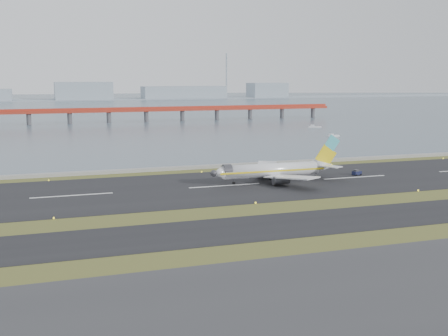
# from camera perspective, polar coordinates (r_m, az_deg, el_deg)

# --- Properties ---
(ground) EXTENTS (1000.00, 1000.00, 0.00)m
(ground) POSITION_cam_1_polar(r_m,az_deg,el_deg) (124.03, 4.51, -4.38)
(ground) COLOR #3B4C1B
(ground) RESTS_ON ground
(apron_strip) EXTENTS (1000.00, 50.00, 0.10)m
(apron_strip) POSITION_cam_1_polar(r_m,az_deg,el_deg) (78.79, 20.69, -13.12)
(apron_strip) COLOR #323234
(apron_strip) RESTS_ON ground
(taxiway_strip) EXTENTS (1000.00, 18.00, 0.10)m
(taxiway_strip) POSITION_cam_1_polar(r_m,az_deg,el_deg) (113.42, 6.88, -5.71)
(taxiway_strip) COLOR black
(taxiway_strip) RESTS_ON ground
(runway_strip) EXTENTS (1000.00, 45.00, 0.10)m
(runway_strip) POSITION_cam_1_polar(r_m,az_deg,el_deg) (151.44, 0.09, -1.83)
(runway_strip) COLOR black
(runway_strip) RESTS_ON ground
(seawall) EXTENTS (1000.00, 2.50, 1.00)m
(seawall) POSITION_cam_1_polar(r_m,az_deg,el_deg) (179.61, -2.95, 0.07)
(seawall) COLOR gray
(seawall) RESTS_ON ground
(bay_water) EXTENTS (1400.00, 800.00, 1.30)m
(bay_water) POSITION_cam_1_polar(r_m,az_deg,el_deg) (573.58, -13.77, 6.13)
(bay_water) COLOR #475A66
(bay_water) RESTS_ON ground
(red_pier) EXTENTS (260.00, 5.00, 10.20)m
(red_pier) POSITION_cam_1_polar(r_m,az_deg,el_deg) (367.75, -7.91, 5.80)
(red_pier) COLOR #A22C1B
(red_pier) RESTS_ON ground
(far_shoreline) EXTENTS (1400.00, 80.00, 60.50)m
(far_shoreline) POSITION_cam_1_polar(r_m,az_deg,el_deg) (733.78, -13.78, 7.24)
(far_shoreline) COLOR #8E9CA7
(far_shoreline) RESTS_ON ground
(airliner) EXTENTS (38.52, 32.89, 12.80)m
(airliner) POSITION_cam_1_polar(r_m,az_deg,el_deg) (157.21, 5.31, -0.19)
(airliner) COLOR silver
(airliner) RESTS_ON ground
(pushback_tug) EXTENTS (3.10, 2.29, 1.77)m
(pushback_tug) POSITION_cam_1_polar(r_m,az_deg,el_deg) (171.93, 13.33, -0.46)
(pushback_tug) COLOR #141837
(pushback_tug) RESTS_ON ground
(workboat_near) EXTENTS (6.77, 3.39, 1.57)m
(workboat_near) POSITION_cam_1_polar(r_m,az_deg,el_deg) (279.29, 11.01, 3.23)
(workboat_near) COLOR silver
(workboat_near) RESTS_ON ground
(workboat_far) EXTENTS (7.45, 4.98, 1.74)m
(workboat_far) POSITION_cam_1_polar(r_m,az_deg,el_deg) (326.50, 9.19, 4.15)
(workboat_far) COLOR silver
(workboat_far) RESTS_ON ground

